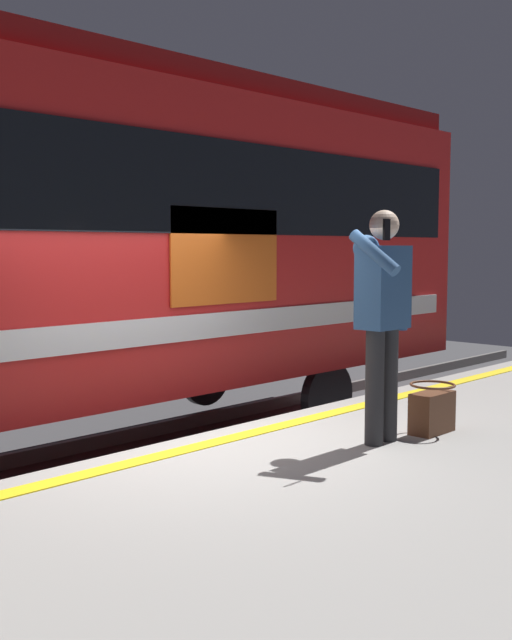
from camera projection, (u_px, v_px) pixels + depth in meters
ground_plane at (190, 546)px, 6.04m from camera, size 26.57×26.57×0.00m
platform at (418, 569)px, 4.56m from camera, size 17.71×4.16×0.89m
safety_line at (216, 442)px, 5.75m from camera, size 17.36×0.16×0.01m
track_rail_near at (79, 492)px, 7.14m from camera, size 23.02×0.08×0.16m
track_rail_far at (5, 462)px, 8.13m from camera, size 23.02×0.08×0.16m
passenger at (382, 306)px, 5.66m from camera, size 0.57×0.55×1.74m
handbag at (432, 410)px, 6.04m from camera, size 0.40×0.36×0.40m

